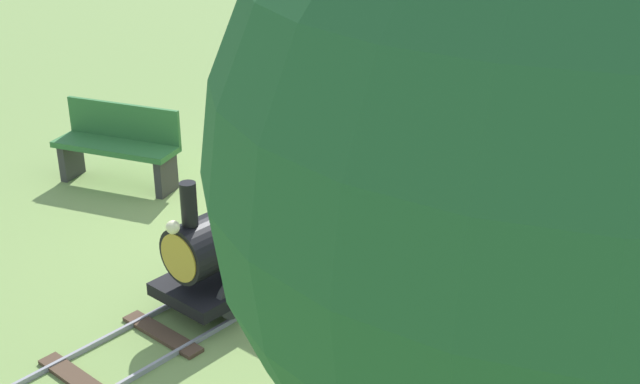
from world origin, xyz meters
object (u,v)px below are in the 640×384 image
passenger_car (385,173)px  park_bench (118,145)px  locomotive (251,233)px  oak_tree_near (561,173)px  conductor_person (392,207)px

passenger_car → park_bench: passenger_car is taller
locomotive → oak_tree_near: (-3.25, 1.84, 2.01)m
park_bench → locomotive: bearing=167.0°
passenger_car → park_bench: size_ratio=1.47×
conductor_person → oak_tree_near: oak_tree_near is taller
passenger_car → conductor_person: 1.93m
locomotive → conductor_person: 1.26m
locomotive → oak_tree_near: oak_tree_near is taller
locomotive → oak_tree_near: size_ratio=0.40×
locomotive → park_bench: 2.56m
locomotive → passenger_car: size_ratio=0.72×
locomotive → park_bench: size_ratio=1.06×
conductor_person → oak_tree_near: (-2.11, 2.13, 1.54)m
passenger_car → oak_tree_near: bearing=132.1°
passenger_car → conductor_person: bearing=127.8°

